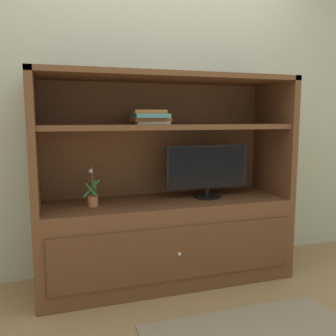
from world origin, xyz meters
TOP-DOWN VIEW (x-y plane):
  - ground_plane at (0.00, 0.00)m, footprint 8.00×8.00m
  - painted_rear_wall at (0.00, 0.75)m, footprint 6.00×0.10m
  - media_console at (0.00, 0.41)m, footprint 1.88×0.60m
  - tv_monitor at (0.33, 0.40)m, footprint 0.66×0.22m
  - potted_plant at (-0.54, 0.37)m, footprint 0.13×0.09m
  - magazine_stack at (-0.12, 0.40)m, footprint 0.28×0.36m

SIDE VIEW (x-z plane):
  - ground_plane at x=0.00m, z-range 0.00..0.00m
  - media_console at x=0.00m, z-range -0.29..1.25m
  - potted_plant at x=-0.54m, z-range 0.53..0.82m
  - tv_monitor at x=0.33m, z-range 0.63..1.04m
  - magazine_stack at x=-0.12m, z-range 1.19..1.29m
  - painted_rear_wall at x=0.00m, z-range 0.00..2.80m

